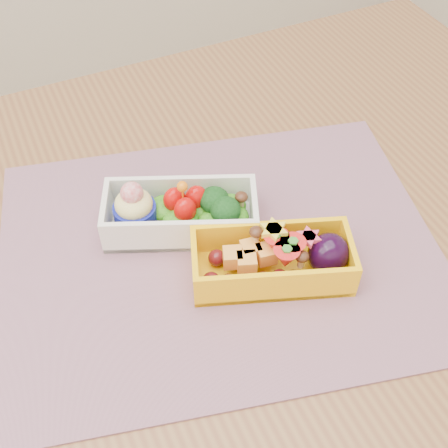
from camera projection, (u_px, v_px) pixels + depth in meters
name	position (u px, v px, depth m)	size (l,w,h in m)	color
table	(199.00, 292.00, 0.77)	(1.20, 0.80, 0.75)	brown
placemat	(220.00, 251.00, 0.69)	(0.51, 0.39, 0.00)	gray
bento_white	(180.00, 213.00, 0.69)	(0.20, 0.14, 0.08)	silver
bento_yellow	(276.00, 260.00, 0.64)	(0.19, 0.13, 0.06)	#FFBA0D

